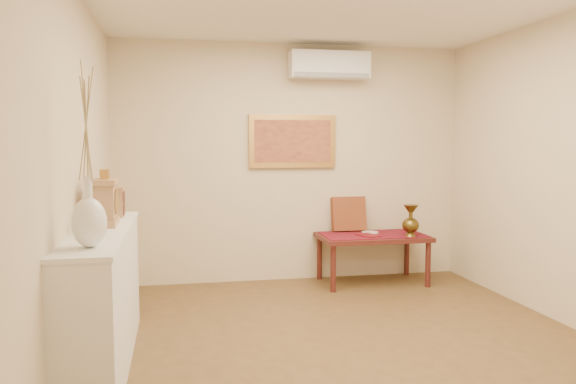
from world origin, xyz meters
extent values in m
plane|color=brown|center=(0.00, 0.00, 0.00)|extent=(4.50, 4.50, 0.00)
cube|color=beige|center=(0.00, 2.25, 1.35)|extent=(4.00, 0.02, 2.70)
cube|color=beige|center=(0.00, -2.25, 1.35)|extent=(4.00, 0.02, 2.70)
cube|color=beige|center=(-2.00, 0.00, 1.35)|extent=(0.02, 4.50, 2.70)
cube|color=maroon|center=(0.85, 1.88, 0.55)|extent=(1.14, 0.59, 0.01)
cylinder|color=white|center=(0.85, 1.97, 0.56)|extent=(0.19, 0.19, 0.01)
cube|color=maroon|center=(0.77, 1.78, 0.56)|extent=(0.26, 0.30, 0.01)
cube|color=#5E1412|center=(0.66, 2.17, 0.76)|extent=(0.40, 0.18, 0.41)
cube|color=white|center=(-1.82, 0.00, 0.47)|extent=(0.35, 2.00, 0.95)
cube|color=white|center=(-1.82, 0.00, 0.96)|extent=(0.37, 2.02, 0.03)
cube|color=tan|center=(-1.82, 0.19, 1.00)|extent=(0.16, 0.36, 0.05)
cube|color=tan|center=(-1.82, 0.19, 1.16)|extent=(0.14, 0.30, 0.25)
cylinder|color=beige|center=(-1.74, 0.19, 1.16)|extent=(0.01, 0.17, 0.17)
cylinder|color=#B17F38|center=(-1.74, 0.19, 1.16)|extent=(0.01, 0.19, 0.19)
cube|color=tan|center=(-1.82, 0.19, 1.30)|extent=(0.17, 0.34, 0.04)
cube|color=#B17F38|center=(-1.82, 0.19, 1.35)|extent=(0.06, 0.11, 0.07)
cube|color=tan|center=(-1.81, 0.68, 1.09)|extent=(0.15, 0.20, 0.22)
cube|color=#4F1C17|center=(-1.73, 0.68, 1.04)|extent=(0.01, 0.17, 0.09)
cube|color=#4F1C17|center=(-1.73, 0.68, 1.14)|extent=(0.01, 0.17, 0.09)
cube|color=tan|center=(-1.81, 0.68, 1.21)|extent=(0.16, 0.21, 0.02)
cube|color=#4F1C17|center=(0.85, 1.88, 0.53)|extent=(1.20, 0.70, 0.05)
cylinder|color=#4F1C17|center=(0.31, 1.59, 0.25)|extent=(0.06, 0.06, 0.50)
cylinder|color=#4F1C17|center=(1.39, 1.59, 0.25)|extent=(0.06, 0.06, 0.50)
cylinder|color=#4F1C17|center=(0.31, 2.17, 0.25)|extent=(0.06, 0.06, 0.50)
cylinder|color=#4F1C17|center=(1.39, 2.17, 0.25)|extent=(0.06, 0.06, 0.50)
cube|color=#B17F38|center=(0.00, 2.23, 1.60)|extent=(1.00, 0.05, 0.60)
cube|color=#B2603D|center=(0.00, 2.20, 1.60)|extent=(0.88, 0.01, 0.48)
cube|color=silver|center=(0.40, 2.12, 2.45)|extent=(0.90, 0.24, 0.30)
cube|color=gray|center=(0.40, 2.00, 2.33)|extent=(0.86, 0.02, 0.05)
camera|label=1|loc=(-1.30, -4.05, 1.58)|focal=35.00mm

